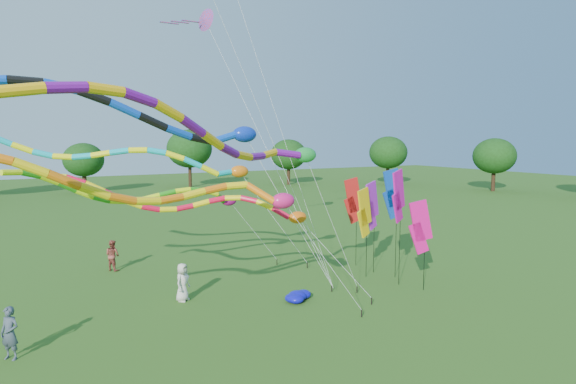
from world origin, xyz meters
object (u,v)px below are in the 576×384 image
person_a (183,282)px  person_b (10,333)px  tube_kite_red (211,205)px  blue_nylon_heap (290,297)px  tube_kite_orange (165,188)px  person_c (113,255)px

person_a → person_b: 6.86m
tube_kite_red → blue_nylon_heap: (3.25, -0.54, -4.08)m
tube_kite_orange → person_a: tube_kite_orange is taller
blue_nylon_heap → tube_kite_red: bearing=170.5°
blue_nylon_heap → person_c: 10.44m
person_a → tube_kite_orange: bearing=-152.8°
tube_kite_orange → person_c: size_ratio=8.76×
tube_kite_red → person_c: (-2.56, 8.11, -3.47)m
blue_nylon_heap → person_a: person_a is taller
blue_nylon_heap → person_b: size_ratio=0.96×
tube_kite_red → blue_nylon_heap: tube_kite_red is taller
person_c → tube_kite_red: bearing=161.1°
blue_nylon_heap → person_a: bearing=150.8°
person_a → person_c: person_a is taller
tube_kite_red → person_a: 3.93m
tube_kite_orange → blue_nylon_heap: (5.98, 3.07, -5.21)m
tube_kite_orange → person_a: bearing=68.7°
blue_nylon_heap → person_a: 4.61m
person_c → person_a: bearing=159.4°
blue_nylon_heap → person_c: size_ratio=1.00×
tube_kite_red → blue_nylon_heap: bearing=13.2°
tube_kite_orange → tube_kite_red: bearing=52.2°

